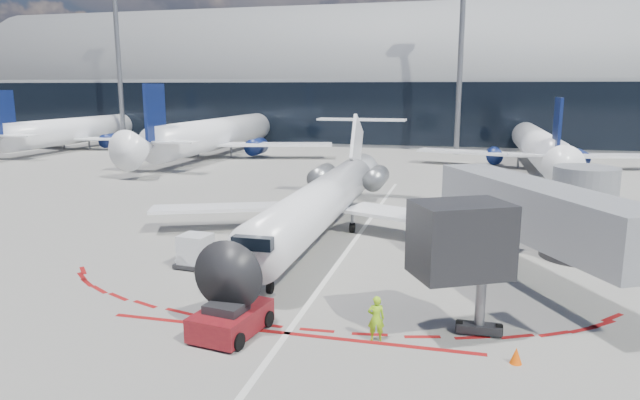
% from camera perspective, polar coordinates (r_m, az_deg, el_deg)
% --- Properties ---
extents(ground, '(260.00, 260.00, 0.00)m').
position_cam_1_polar(ground, '(31.77, 2.92, -4.84)').
color(ground, gray).
rests_on(ground, ground).
extents(apron_centerline, '(0.25, 40.00, 0.01)m').
position_cam_1_polar(apron_centerline, '(33.67, 3.59, -3.91)').
color(apron_centerline, silver).
rests_on(apron_centerline, ground).
extents(apron_stop_bar, '(14.00, 0.25, 0.01)m').
position_cam_1_polar(apron_stop_bar, '(21.27, -3.31, -13.16)').
color(apron_stop_bar, maroon).
rests_on(apron_stop_bar, ground).
extents(terminal_building, '(150.00, 24.15, 24.00)m').
position_cam_1_polar(terminal_building, '(95.12, 10.79, 10.87)').
color(terminal_building, gray).
rests_on(terminal_building, ground).
extents(jet_bridge, '(10.03, 15.20, 4.90)m').
position_cam_1_polar(jet_bridge, '(27.84, 21.89, -1.57)').
color(jet_bridge, gray).
rests_on(jet_bridge, ground).
extents(light_mast_west, '(0.70, 0.70, 25.00)m').
position_cam_1_polar(light_mast_west, '(93.18, -19.49, 12.88)').
color(light_mast_west, slate).
rests_on(light_mast_west, ground).
extents(light_mast_centre, '(0.70, 0.70, 25.00)m').
position_cam_1_polar(light_mast_centre, '(78.06, 13.87, 13.63)').
color(light_mast_centre, slate).
rests_on(light_mast_centre, ground).
extents(regional_jet, '(22.21, 27.38, 6.86)m').
position_cam_1_polar(regional_jet, '(33.73, 0.46, 0.12)').
color(regional_jet, white).
rests_on(regional_jet, ground).
extents(pushback_tug, '(2.49, 4.96, 1.26)m').
position_cam_1_polar(pushback_tug, '(21.26, -8.91, -11.68)').
color(pushback_tug, '#5F0D15').
rests_on(pushback_tug, ground).
extents(ramp_worker, '(0.68, 0.53, 1.65)m').
position_cam_1_polar(ramp_worker, '(20.49, 5.63, -11.69)').
color(ramp_worker, '#98DF17').
rests_on(ramp_worker, ground).
extents(uld_container, '(1.91, 1.67, 1.67)m').
position_cam_1_polar(uld_container, '(28.90, -12.33, -5.03)').
color(uld_container, black).
rests_on(uld_container, ground).
extents(safety_cone_left, '(0.40, 0.40, 0.55)m').
position_cam_1_polar(safety_cone_left, '(30.26, -10.38, -5.30)').
color(safety_cone_left, '#FF5505').
rests_on(safety_cone_left, ground).
extents(safety_cone_right, '(0.39, 0.39, 0.55)m').
position_cam_1_polar(safety_cone_right, '(20.08, 19.02, -14.50)').
color(safety_cone_right, '#FF5505').
rests_on(safety_cone_right, ground).
extents(bg_airliner_0, '(32.59, 34.51, 10.55)m').
position_cam_1_polar(bg_airliner_0, '(90.21, -23.03, 8.11)').
color(bg_airliner_0, white).
rests_on(bg_airliner_0, ground).
extents(bg_airliner_1, '(35.31, 37.39, 11.42)m').
position_cam_1_polar(bg_airliner_1, '(74.71, -10.31, 8.68)').
color(bg_airliner_1, white).
rests_on(bg_airliner_1, ground).
extents(bg_airliner_2, '(30.55, 32.34, 9.88)m').
position_cam_1_polar(bg_airliner_2, '(67.63, 21.04, 7.22)').
color(bg_airliner_2, white).
rests_on(bg_airliner_2, ground).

